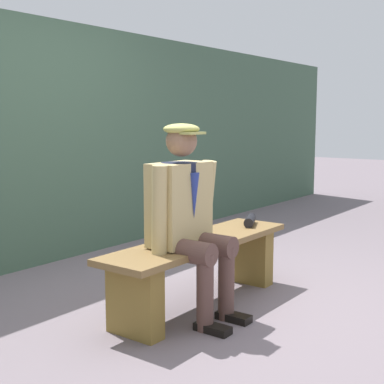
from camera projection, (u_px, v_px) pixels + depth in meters
The scene contains 5 objects.
ground_plane at pixel (200, 305), 3.91m from camera, with size 30.00×30.00×0.00m, color slate.
bench at pixel (200, 261), 3.87m from camera, with size 1.74×0.44×0.49m.
seated_man at pixel (187, 212), 3.59m from camera, with size 0.61×0.60×1.31m.
rolled_magazine at pixel (250, 220), 4.35m from camera, with size 0.08×0.08×0.26m, color black.
stadium_wall at pixel (29, 143), 4.91m from camera, with size 12.00×0.24×2.24m, color #415D48.
Camera 1 is at (3.05, 2.21, 1.34)m, focal length 50.48 mm.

